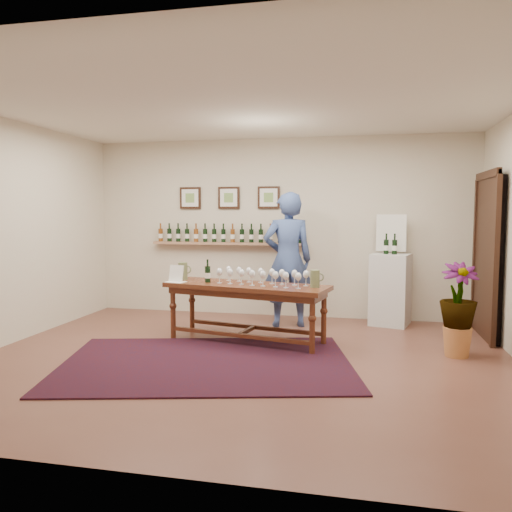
% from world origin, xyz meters
% --- Properties ---
extents(ground, '(6.00, 6.00, 0.00)m').
position_xyz_m(ground, '(0.00, 0.00, 0.00)').
color(ground, brown).
rests_on(ground, ground).
extents(room_shell, '(6.00, 6.00, 6.00)m').
position_xyz_m(room_shell, '(2.11, 1.86, 1.12)').
color(room_shell, beige).
rests_on(room_shell, ground).
extents(rug, '(3.52, 2.74, 0.02)m').
position_xyz_m(rug, '(-0.34, -0.20, 0.01)').
color(rug, '#410D0B').
rests_on(rug, ground).
extents(tasting_table, '(2.18, 1.08, 0.74)m').
position_xyz_m(tasting_table, '(-0.13, 0.80, 0.63)').
color(tasting_table, '#4F2613').
rests_on(tasting_table, ground).
extents(table_glasses, '(1.48, 0.68, 0.20)m').
position_xyz_m(table_glasses, '(0.07, 0.80, 0.84)').
color(table_glasses, silver).
rests_on(table_glasses, tasting_table).
extents(table_bottles, '(0.30, 0.23, 0.28)m').
position_xyz_m(table_bottles, '(-0.64, 0.88, 0.88)').
color(table_bottles, black).
rests_on(table_bottles, tasting_table).
extents(pitcher_left, '(0.18, 0.18, 0.23)m').
position_xyz_m(pitcher_left, '(-1.06, 1.04, 0.86)').
color(pitcher_left, '#5E6A42').
rests_on(pitcher_left, tasting_table).
extents(pitcher_right, '(0.16, 0.16, 0.21)m').
position_xyz_m(pitcher_right, '(0.75, 0.71, 0.85)').
color(pitcher_right, '#5E6A42').
rests_on(pitcher_right, tasting_table).
extents(menu_card, '(0.27, 0.22, 0.22)m').
position_xyz_m(menu_card, '(-1.06, 0.80, 0.85)').
color(menu_card, white).
rests_on(menu_card, tasting_table).
extents(display_pedestal, '(0.64, 0.64, 1.04)m').
position_xyz_m(display_pedestal, '(1.72, 2.19, 0.52)').
color(display_pedestal, silver).
rests_on(display_pedestal, ground).
extents(pedestal_bottles, '(0.31, 0.16, 0.30)m').
position_xyz_m(pedestal_bottles, '(1.70, 2.14, 1.19)').
color(pedestal_bottles, black).
rests_on(pedestal_bottles, display_pedestal).
extents(info_sign, '(0.43, 0.13, 0.60)m').
position_xyz_m(info_sign, '(1.72, 2.32, 1.34)').
color(info_sign, white).
rests_on(info_sign, display_pedestal).
extents(potted_plant, '(0.56, 0.56, 0.93)m').
position_xyz_m(potted_plant, '(2.38, 0.66, 0.54)').
color(potted_plant, '#B26E3B').
rests_on(potted_plant, ground).
extents(person, '(0.80, 0.63, 1.93)m').
position_xyz_m(person, '(0.26, 1.78, 0.97)').
color(person, '#364A80').
rests_on(person, ground).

